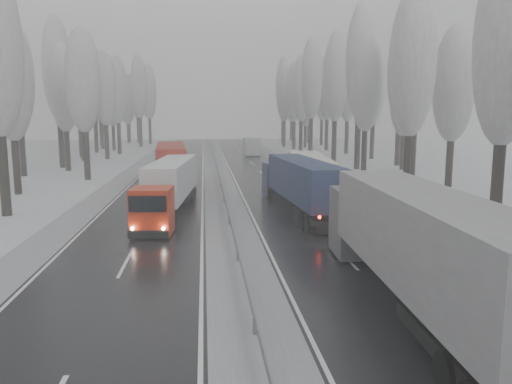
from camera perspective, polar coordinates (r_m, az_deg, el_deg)
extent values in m
cube|color=black|center=(41.93, 3.41, -0.61)|extent=(7.50, 200.00, 0.03)
cube|color=black|center=(41.55, -11.03, -0.85)|extent=(7.50, 200.00, 0.03)
cube|color=#A5A7AD|center=(41.41, -3.78, -0.73)|extent=(3.00, 200.00, 0.04)
cube|color=#A5A7AD|center=(43.01, 9.93, -0.49)|extent=(2.40, 200.00, 0.04)
cube|color=#A5A7AD|center=(42.28, -17.73, -0.94)|extent=(2.40, 200.00, 0.04)
cube|color=slate|center=(41.32, -3.79, 0.06)|extent=(0.06, 200.00, 0.32)
cube|color=slate|center=(39.39, -3.67, -0.81)|extent=(0.12, 0.12, 0.60)
cube|color=slate|center=(71.13, -4.72, 3.50)|extent=(0.12, 0.12, 0.60)
cylinder|color=black|center=(31.48, 25.82, 0.48)|extent=(0.68, 0.68, 5.60)
ellipsoid|color=gray|center=(31.46, 26.83, 15.06)|extent=(3.60, 3.60, 11.45)
cylinder|color=black|center=(41.29, 16.93, 2.78)|extent=(0.68, 0.68, 5.62)
ellipsoid|color=gray|center=(41.28, 17.44, 13.93)|extent=(3.60, 3.60, 11.48)
cylinder|color=black|center=(47.26, 21.21, 2.87)|extent=(0.64, 0.64, 4.94)
ellipsoid|color=gray|center=(47.12, 21.70, 11.43)|extent=(3.60, 3.60, 10.09)
cylinder|color=black|center=(50.08, 16.91, 3.62)|extent=(0.66, 0.66, 5.32)
ellipsoid|color=gray|center=(50.01, 17.31, 12.32)|extent=(3.60, 3.60, 10.88)
cylinder|color=black|center=(54.58, 17.47, 4.51)|extent=(0.72, 0.72, 6.31)
ellipsoid|color=gray|center=(54.71, 17.92, 13.97)|extent=(3.60, 3.60, 12.90)
cylinder|color=black|center=(59.52, 12.25, 4.60)|extent=(0.67, 0.67, 5.38)
ellipsoid|color=gray|center=(59.47, 12.49, 11.99)|extent=(3.60, 3.60, 10.98)
cylinder|color=black|center=(65.47, 16.39, 4.46)|extent=(0.62, 0.62, 4.59)
ellipsoid|color=gray|center=(65.33, 16.65, 10.21)|extent=(3.60, 3.60, 9.39)
cylinder|color=black|center=(64.89, 11.52, 5.65)|extent=(0.76, 0.76, 6.95)
ellipsoid|color=gray|center=(65.12, 11.80, 14.40)|extent=(3.60, 3.60, 14.19)
cylinder|color=black|center=(70.98, 15.90, 5.61)|extent=(0.74, 0.74, 6.59)
ellipsoid|color=gray|center=(71.13, 16.23, 13.20)|extent=(3.60, 3.60, 13.46)
cylinder|color=black|center=(74.65, 8.91, 5.89)|extent=(0.72, 0.72, 6.37)
ellipsoid|color=gray|center=(74.75, 9.08, 12.87)|extent=(3.60, 3.60, 13.01)
cylinder|color=black|center=(80.56, 13.12, 5.84)|extent=(0.70, 0.70, 5.97)
ellipsoid|color=gray|center=(80.60, 13.34, 11.90)|extent=(3.60, 3.60, 12.20)
cylinder|color=black|center=(84.74, 6.26, 6.39)|extent=(0.74, 0.74, 6.65)
ellipsoid|color=gray|center=(84.87, 6.37, 12.81)|extent=(3.60, 3.60, 13.59)
cylinder|color=black|center=(90.43, 10.31, 6.28)|extent=(0.71, 0.71, 6.14)
ellipsoid|color=gray|center=(90.48, 10.47, 11.84)|extent=(3.60, 3.60, 12.54)
cylinder|color=black|center=(94.34, 5.13, 6.47)|extent=(0.71, 0.71, 6.05)
ellipsoid|color=gray|center=(94.38, 5.21, 11.72)|extent=(3.60, 3.60, 12.37)
cylinder|color=black|center=(99.51, 8.06, 6.61)|extent=(0.72, 0.72, 6.30)
ellipsoid|color=gray|center=(99.58, 8.17, 11.79)|extent=(3.60, 3.60, 12.87)
cylinder|color=black|center=(101.72, 4.36, 6.60)|extent=(0.70, 0.70, 5.88)
ellipsoid|color=gray|center=(101.74, 4.41, 11.33)|extent=(3.60, 3.60, 12.00)
cylinder|color=black|center=(106.26, 5.64, 6.40)|extent=(0.64, 0.64, 4.86)
ellipsoid|color=gray|center=(106.20, 5.70, 10.14)|extent=(3.60, 3.60, 9.92)
cylinder|color=black|center=(108.57, 3.22, 6.78)|extent=(0.70, 0.70, 5.98)
ellipsoid|color=gray|center=(108.60, 3.26, 11.28)|extent=(3.60, 3.60, 12.21)
cylinder|color=black|center=(114.29, 7.49, 6.87)|extent=(0.71, 0.71, 6.19)
ellipsoid|color=gray|center=(114.34, 7.58, 11.30)|extent=(3.60, 3.60, 12.64)
cylinder|color=black|center=(118.48, 3.08, 7.16)|extent=(0.75, 0.75, 6.86)
ellipsoid|color=gray|center=(118.59, 3.12, 11.90)|extent=(3.60, 3.60, 14.01)
cylinder|color=black|center=(123.70, 6.01, 6.90)|extent=(0.68, 0.68, 5.55)
ellipsoid|color=gray|center=(123.69, 6.07, 10.57)|extent=(3.60, 3.60, 11.33)
cylinder|color=black|center=(129.18, 3.09, 7.13)|extent=(0.71, 0.71, 6.09)
ellipsoid|color=gray|center=(129.22, 3.13, 10.99)|extent=(3.60, 3.60, 12.45)
cylinder|color=black|center=(133.60, 4.02, 7.05)|extent=(0.67, 0.67, 5.49)
ellipsoid|color=gray|center=(133.59, 4.06, 10.41)|extent=(3.60, 3.60, 11.21)
cylinder|color=black|center=(38.11, -26.86, 1.90)|extent=(0.69, 0.69, 5.83)
cylinder|color=black|center=(48.05, -25.71, 2.74)|extent=(0.65, 0.65, 5.03)
ellipsoid|color=gray|center=(47.93, -26.29, 11.31)|extent=(3.60, 3.60, 10.28)
cylinder|color=black|center=(56.09, -18.79, 4.11)|extent=(0.67, 0.67, 5.44)
ellipsoid|color=gray|center=(56.05, -19.19, 12.04)|extent=(3.60, 3.60, 11.11)
cylinder|color=black|center=(62.10, -25.13, 4.29)|extent=(0.69, 0.69, 5.72)
ellipsoid|color=gray|center=(62.10, -25.63, 11.82)|extent=(3.60, 3.60, 11.69)
cylinder|color=black|center=(65.83, -20.75, 4.55)|extent=(0.66, 0.66, 5.23)
ellipsoid|color=gray|center=(65.77, -21.11, 11.04)|extent=(3.60, 3.60, 10.68)
cylinder|color=black|center=(70.11, -21.37, 5.31)|extent=(0.74, 0.74, 6.60)
ellipsoid|color=gray|center=(70.26, -21.82, 13.00)|extent=(3.60, 3.60, 13.49)
cylinder|color=black|center=(75.15, -18.81, 5.09)|extent=(0.65, 0.65, 5.16)
ellipsoid|color=gray|center=(75.09, -19.10, 10.71)|extent=(3.60, 3.60, 10.54)
cylinder|color=black|center=(79.33, -19.17, 5.47)|extent=(0.69, 0.69, 5.79)
ellipsoid|color=gray|center=(79.35, -19.48, 11.45)|extent=(3.60, 3.60, 11.84)
cylinder|color=black|center=(81.43, -16.69, 5.61)|extent=(0.68, 0.68, 5.64)
ellipsoid|color=gray|center=(81.42, -16.95, 11.28)|extent=(3.60, 3.60, 11.53)
cylinder|color=black|center=(86.32, -19.39, 5.95)|extent=(0.73, 0.73, 6.56)
ellipsoid|color=gray|center=(86.44, -19.71, 12.16)|extent=(3.60, 3.60, 13.40)
cylinder|color=black|center=(91.29, -15.37, 6.03)|extent=(0.69, 0.69, 5.79)
ellipsoid|color=gray|center=(91.31, -15.59, 11.22)|extent=(3.60, 3.60, 11.84)
cylinder|color=black|center=(96.08, -17.81, 6.30)|extent=(0.74, 0.74, 6.65)
ellipsoid|color=gray|center=(96.19, -18.08, 11.95)|extent=(3.60, 3.60, 13.58)
cylinder|color=black|center=(100.95, -15.97, 6.05)|extent=(0.65, 0.65, 5.12)
ellipsoid|color=gray|center=(100.90, -16.15, 10.20)|extent=(3.60, 3.60, 10.46)
cylinder|color=black|center=(105.39, -17.16, 6.30)|extent=(0.69, 0.69, 5.84)
ellipsoid|color=gray|center=(105.41, -17.37, 10.83)|extent=(3.60, 3.60, 11.92)
cylinder|color=black|center=(111.02, -13.06, 6.79)|extent=(0.74, 0.74, 6.67)
ellipsoid|color=gray|center=(111.13, -13.23, 11.70)|extent=(3.60, 3.60, 13.63)
cylinder|color=black|center=(116.43, -17.30, 6.61)|extent=(0.72, 0.72, 6.31)
ellipsoid|color=gray|center=(116.49, -17.51, 11.04)|extent=(3.60, 3.60, 12.88)
cylinder|color=black|center=(120.24, -12.02, 6.87)|extent=(0.72, 0.72, 6.29)
ellipsoid|color=gray|center=(120.29, -12.16, 11.15)|extent=(3.60, 3.60, 12.84)
cylinder|color=black|center=(124.93, -14.39, 6.53)|extent=(0.64, 0.64, 4.86)
ellipsoid|color=gray|center=(124.88, -14.52, 9.71)|extent=(3.60, 3.60, 9.92)
cylinder|color=black|center=(127.18, -13.30, 7.00)|extent=(0.74, 0.74, 6.63)
ellipsoid|color=gray|center=(127.27, -13.45, 11.27)|extent=(3.60, 3.60, 13.54)
cylinder|color=black|center=(131.53, -14.28, 6.84)|extent=(0.69, 0.69, 5.79)
ellipsoid|color=gray|center=(131.54, -14.42, 10.44)|extent=(3.60, 3.60, 11.82)
cube|color=#48494D|center=(25.17, 11.74, -3.14)|extent=(2.78, 2.88, 3.19)
cube|color=black|center=(26.29, 11.03, -0.95)|extent=(2.45, 0.21, 1.06)
cube|color=black|center=(26.80, 10.85, -5.17)|extent=(2.66, 0.27, 0.53)
cube|color=slate|center=(17.26, 19.06, -5.15)|extent=(3.31, 13.93, 2.98)
cube|color=black|center=(14.67, 24.56, -16.57)|extent=(2.59, 5.94, 0.48)
cylinder|color=black|center=(24.37, 9.62, -6.37)|extent=(0.42, 1.12, 1.11)
cylinder|color=black|center=(24.97, 14.65, -6.17)|extent=(0.42, 1.12, 1.11)
cylinder|color=black|center=(13.97, 21.08, -18.80)|extent=(0.42, 1.12, 1.11)
sphere|color=white|center=(26.50, 8.74, -4.33)|extent=(0.23, 0.23, 0.23)
sphere|color=white|center=(27.00, 12.94, -4.21)|extent=(0.23, 0.23, 0.23)
cube|color=#1A1E43|center=(41.41, 2.69, 1.39)|extent=(2.49, 2.57, 2.78)
cube|color=black|center=(42.45, 2.35, 2.46)|extent=(2.13, 0.25, 0.93)
cube|color=black|center=(42.78, 2.31, 0.13)|extent=(2.32, 0.31, 0.46)
cube|color=#16223E|center=(34.33, 5.38, 1.46)|extent=(3.24, 12.20, 2.60)
cube|color=black|center=(28.95, 8.53, -4.00)|extent=(2.14, 0.27, 0.42)
cube|color=black|center=(31.46, 6.95, -2.59)|extent=(2.41, 5.24, 0.42)
cube|color=black|center=(29.46, 8.20, -4.14)|extent=(2.13, 0.21, 0.56)
cylinder|color=black|center=(40.64, 1.57, -0.24)|extent=(0.39, 0.99, 0.96)
cylinder|color=black|center=(41.07, 4.23, -0.16)|extent=(0.39, 0.99, 0.96)
cylinder|color=black|center=(30.88, 5.41, -3.18)|extent=(0.39, 0.99, 0.96)
cylinder|color=black|center=(31.45, 8.84, -3.03)|extent=(0.39, 0.99, 0.96)
cylinder|color=black|center=(29.75, 6.03, -3.66)|extent=(0.39, 0.99, 0.96)
cylinder|color=black|center=(30.34, 9.58, -3.49)|extent=(0.39, 0.99, 0.96)
sphere|color=#FF0C05|center=(28.47, 6.92, -2.66)|extent=(0.19, 0.19, 0.19)
sphere|color=#FF0C05|center=(29.03, 10.25, -2.51)|extent=(0.19, 0.19, 0.19)
sphere|color=white|center=(42.57, 1.14, 0.60)|extent=(0.20, 0.20, 0.20)
sphere|color=white|center=(42.94, 3.45, 0.65)|extent=(0.20, 0.20, 0.20)
cube|color=gray|center=(45.27, 5.11, 1.99)|extent=(2.51, 2.59, 2.76)
cube|color=black|center=(46.33, 4.97, 2.95)|extent=(2.12, 0.29, 0.92)
cube|color=black|center=(46.64, 4.93, 0.83)|extent=(2.30, 0.35, 0.46)
cube|color=beige|center=(38.07, 6.21, 2.14)|extent=(3.43, 12.13, 2.58)
cube|color=black|center=(32.47, 7.41, -2.58)|extent=(2.12, 0.30, 0.41)
cube|color=black|center=(35.08, 6.80, -1.41)|extent=(2.48, 5.23, 0.41)
cube|color=black|center=(33.00, 7.28, -2.72)|extent=(2.11, 0.25, 0.55)
cylinder|color=black|center=(44.59, 3.95, 0.55)|extent=(0.41, 0.98, 0.96)
cylinder|color=black|center=(44.79, 6.41, 0.55)|extent=(0.41, 0.98, 0.96)
cylinder|color=black|center=(34.65, 5.29, -1.87)|extent=(0.41, 0.98, 0.96)
cylinder|color=black|center=(34.90, 8.45, -1.85)|extent=(0.41, 0.98, 0.96)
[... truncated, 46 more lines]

